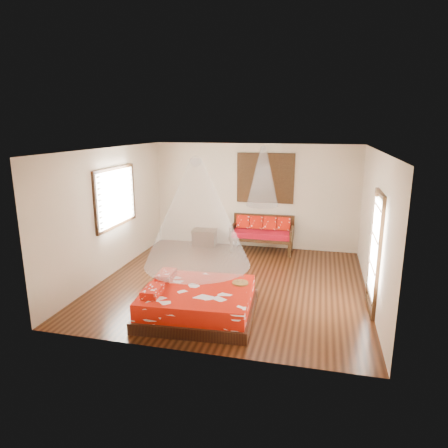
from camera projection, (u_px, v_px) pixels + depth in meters
The scene contains 10 objects.
room at pixel (232, 219), 8.16m from camera, with size 5.54×5.54×2.84m.
bed at pixel (197, 302), 6.99m from camera, with size 2.04×1.87×0.63m.
daybed at pixel (262, 232), 10.54m from camera, with size 1.63×0.72×0.94m.
storage_chest at pixel (205, 238), 11.06m from camera, with size 0.70×0.54×0.46m.
shutter_panel at pixel (265, 178), 10.53m from camera, with size 1.52×0.06×1.32m.
window_left at pixel (116, 197), 8.90m from camera, with size 0.10×1.74×1.34m.
glazed_door at pixel (375, 253), 7.05m from camera, with size 0.08×1.02×2.16m.
wine_tray at pixel (240, 280), 7.14m from camera, with size 0.29×0.29×0.23m.
mosquito_net_main at pixel (197, 213), 6.60m from camera, with size 1.80×1.80×1.80m, color white.
mosquito_net_daybed at pixel (263, 177), 10.07m from camera, with size 0.81×0.81×1.50m, color white.
Camera 1 is at (1.71, -7.76, 3.26)m, focal length 32.00 mm.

